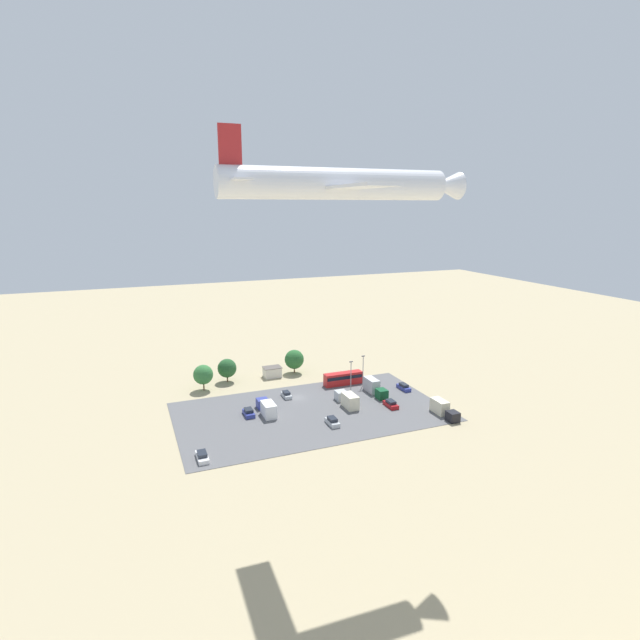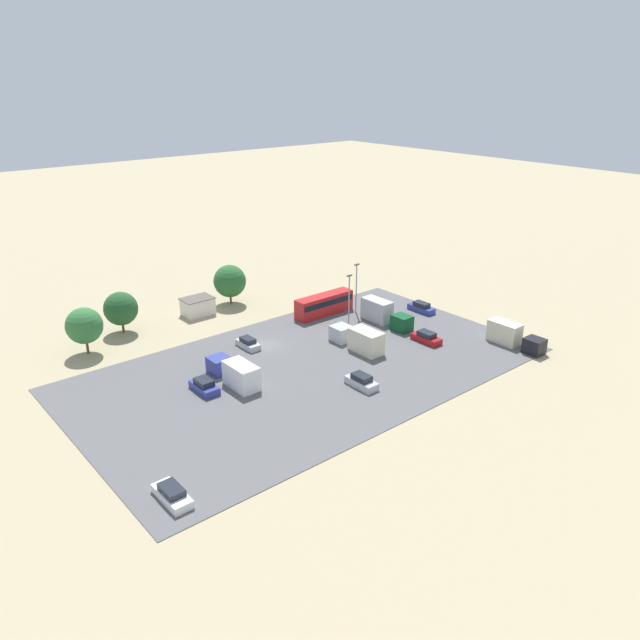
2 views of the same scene
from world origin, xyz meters
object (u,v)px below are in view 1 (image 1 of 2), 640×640
at_px(parked_car_5, 286,395).
at_px(parked_truck_0, 267,408).
at_px(parked_truck_2, 347,399).
at_px(parked_truck_1, 374,387).
at_px(parked_car_1, 332,422).
at_px(parked_car_4, 391,404).
at_px(parked_car_0, 404,387).
at_px(parked_car_2, 202,456).
at_px(parked_car_3, 249,413).
at_px(parked_truck_3, 443,409).
at_px(bus, 343,378).
at_px(airplane, 347,184).
at_px(shed_building, 272,372).

height_order(parked_car_5, parked_truck_0, parked_truck_0).
bearing_deg(parked_truck_2, parked_truck_1, 25.41).
height_order(parked_car_1, parked_truck_1, parked_truck_1).
bearing_deg(parked_car_4, parked_car_0, -135.16).
bearing_deg(parked_car_2, parked_car_3, 51.89).
relative_size(parked_car_2, parked_car_5, 1.17).
distance_m(parked_car_2, parked_truck_3, 53.33).
height_order(bus, airplane, airplane).
xyz_separation_m(parked_car_4, parked_truck_1, (-0.44, -9.05, 0.90)).
distance_m(parked_car_5, parked_truck_3, 37.43).
xyz_separation_m(bus, parked_car_2, (40.74, 26.78, -1.14)).
bearing_deg(parked_truck_1, parked_truck_0, 4.38).
relative_size(parked_car_3, airplane, 0.12).
relative_size(bus, parked_truck_3, 1.22).
relative_size(parked_car_1, parked_truck_2, 0.49).
bearing_deg(parked_truck_0, parked_car_4, -13.81).
height_order(parked_car_0, parked_car_2, parked_car_0).
bearing_deg(parked_truck_0, airplane, -88.94).
relative_size(parked_car_4, parked_truck_0, 0.50).
distance_m(parked_car_3, parked_truck_1, 32.55).
bearing_deg(parked_car_4, airplane, 50.45).
distance_m(shed_building, parked_truck_0, 25.39).
bearing_deg(parked_truck_2, parked_car_0, 13.02).
bearing_deg(parked_car_5, bus, -169.50).
xyz_separation_m(parked_truck_1, airplane, (27.67, 42.02, 46.92)).
height_order(parked_car_1, airplane, airplane).
bearing_deg(shed_building, airplane, 83.18).
bearing_deg(parked_car_3, parked_car_1, 143.67).
height_order(shed_building, parked_car_2, shed_building).
relative_size(parked_car_2, parked_truck_3, 0.56).
height_order(parked_car_5, parked_truck_2, parked_truck_2).
height_order(bus, parked_car_1, bus).
bearing_deg(parked_truck_2, parked_car_4, -26.67).
height_order(shed_building, parked_car_0, shed_building).
height_order(shed_building, parked_truck_3, parked_truck_3).
distance_m(bus, parked_truck_2, 14.22).
relative_size(parked_car_5, parked_truck_0, 0.45).
xyz_separation_m(shed_building, parked_truck_1, (-20.04, 21.80, 0.22)).
bearing_deg(parked_truck_1, parked_car_3, 2.88).
relative_size(bus, parked_car_3, 2.40).
bearing_deg(airplane, parked_car_5, 173.83).
bearing_deg(shed_building, parked_car_0, 141.88).
xyz_separation_m(shed_building, parked_car_0, (-28.30, 22.20, -0.68)).
height_order(bus, parked_truck_1, parked_truck_1).
relative_size(parked_car_2, parked_car_4, 1.06).
distance_m(parked_car_0, parked_truck_0, 36.71).
xyz_separation_m(parked_car_4, parked_truck_0, (27.97, -6.87, 0.76)).
bearing_deg(parked_truck_2, bus, 69.72).
height_order(parked_truck_0, parked_truck_3, parked_truck_3).
xyz_separation_m(parked_car_2, parked_car_5, (-24.08, -23.70, 0.02)).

